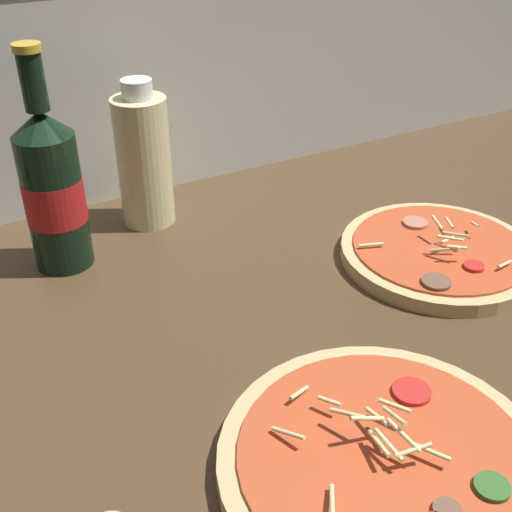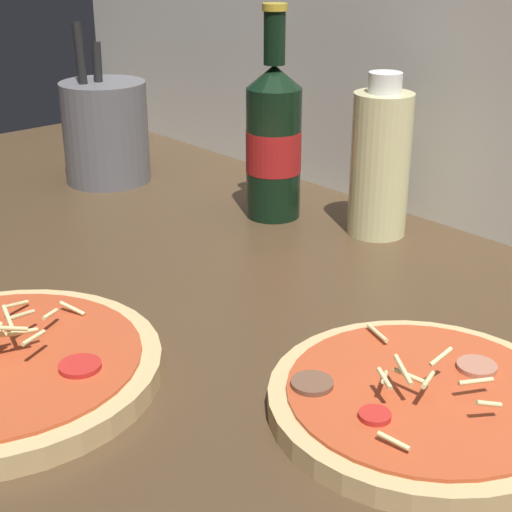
% 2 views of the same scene
% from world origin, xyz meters
% --- Properties ---
extents(counter_slab, '(1.60, 0.90, 0.03)m').
position_xyz_m(counter_slab, '(0.00, 0.00, 0.01)').
color(counter_slab, '#4C3823').
rests_on(counter_slab, ground).
extents(pizza_far, '(0.23, 0.23, 0.05)m').
position_xyz_m(pizza_far, '(0.21, 0.11, 0.03)').
color(pizza_far, tan).
rests_on(pizza_far, counter_slab).
extents(beer_bottle, '(0.07, 0.07, 0.25)m').
position_xyz_m(beer_bottle, '(-0.18, 0.32, 0.12)').
color(beer_bottle, black).
rests_on(beer_bottle, counter_slab).
extents(oil_bottle, '(0.07, 0.07, 0.19)m').
position_xyz_m(oil_bottle, '(-0.06, 0.37, 0.11)').
color(oil_bottle, beige).
rests_on(oil_bottle, counter_slab).
extents(utensil_crock, '(0.12, 0.12, 0.22)m').
position_xyz_m(utensil_crock, '(-0.44, 0.24, 0.10)').
color(utensil_crock, slate).
rests_on(utensil_crock, counter_slab).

